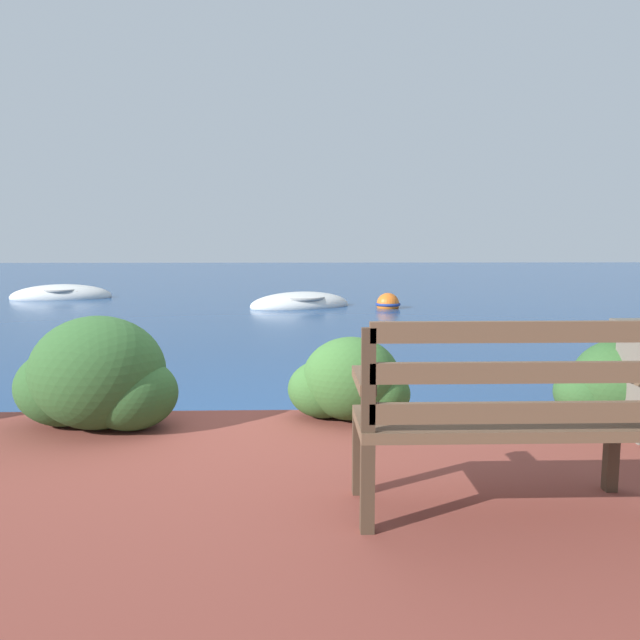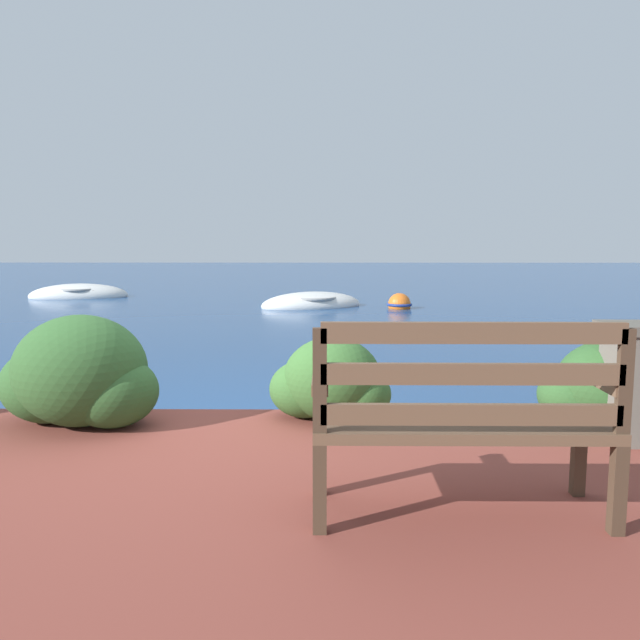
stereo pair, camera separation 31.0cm
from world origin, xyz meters
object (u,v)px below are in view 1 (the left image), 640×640
Objects in this scene: park_bench at (505,413)px; rowboat_mid at (61,296)px; rowboat_nearest at (300,305)px; mooring_buoy at (388,304)px.

park_bench reaches higher than rowboat_mid.
park_bench is 0.51× the size of rowboat_nearest.
rowboat_nearest is 6.67m from rowboat_mid.
mooring_buoy is at bearing 146.19° from rowboat_nearest.
mooring_buoy is at bearing 79.13° from park_bench.
rowboat_nearest reaches higher than mooring_buoy.
park_bench is 11.15m from mooring_buoy.
rowboat_nearest is (-0.96, 11.42, -0.65)m from park_bench.
rowboat_nearest is at bearing 89.13° from park_bench.
park_bench reaches higher than rowboat_nearest.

